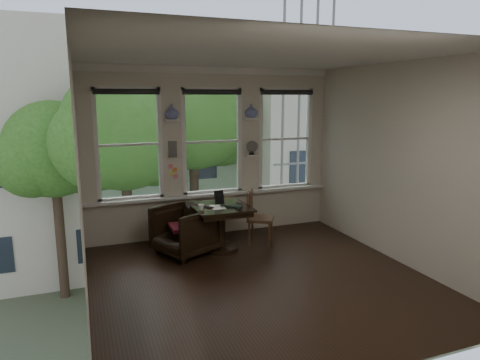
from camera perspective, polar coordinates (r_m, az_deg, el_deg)
name	(u,v)px	position (r m, az deg, el deg)	size (l,w,h in m)	color
ground	(260,279)	(6.09, 2.73, -13.09)	(4.50, 4.50, 0.00)	black
ceiling	(262,55)	(5.58, 3.02, 16.30)	(4.50, 4.50, 0.00)	silver
wall_back	(212,153)	(7.74, -3.79, 3.67)	(4.50, 4.50, 0.00)	beige
wall_front	(368,217)	(3.74, 16.76, -4.70)	(4.50, 4.50, 0.00)	beige
wall_left	(80,185)	(5.19, -20.58, -0.62)	(4.50, 4.50, 0.00)	beige
wall_right	(399,164)	(6.85, 20.42, 2.05)	(4.50, 4.50, 0.00)	beige
window_left	(129,145)	(7.43, -14.61, 4.59)	(1.10, 0.12, 1.90)	white
window_center	(212,142)	(7.71, -3.81, 5.14)	(1.10, 0.12, 1.90)	white
window_right	(284,139)	(8.25, 5.92, 5.49)	(1.10, 0.12, 1.90)	white
shelf_left	(172,120)	(7.41, -9.05, 7.90)	(0.26, 0.16, 0.03)	white
shelf_right	(251,119)	(7.83, 1.50, 8.19)	(0.26, 0.16, 0.03)	white
intercom	(173,149)	(7.48, -8.98, 4.08)	(0.14, 0.06, 0.28)	#59544F
sticky_notes	(173,169)	(7.53, -8.91, 1.44)	(0.16, 0.01, 0.24)	pink
desk_fan	(251,150)	(7.86, 1.54, 4.03)	(0.20, 0.20, 0.24)	#59544F
vase_left	(172,112)	(7.40, -9.08, 8.97)	(0.24, 0.24, 0.25)	silver
vase_right	(251,111)	(7.82, 1.51, 9.20)	(0.24, 0.24, 0.25)	silver
table	(221,228)	(7.04, -2.54, -6.43)	(0.90, 0.90, 0.75)	black
armchair_left	(185,230)	(6.93, -7.34, -6.66)	(0.84, 0.86, 0.78)	black
cushion_red	(185,227)	(6.91, -7.36, -6.20)	(0.45, 0.45, 0.06)	maroon
side_chair_right	(261,218)	(7.30, 2.77, -5.10)	(0.42, 0.42, 0.92)	#4E311B
laptop	(230,207)	(6.83, -1.35, -3.59)	(0.33, 0.21, 0.03)	black
mug	(201,207)	(6.70, -5.21, -3.65)	(0.10, 0.10, 0.09)	white
drinking_glass	(239,207)	(6.68, -0.16, -3.56)	(0.13, 0.13, 0.11)	white
tablet	(219,197)	(7.07, -2.80, -2.28)	(0.16, 0.02, 0.22)	black
papers	(218,207)	(6.86, -2.98, -3.63)	(0.22, 0.30, 0.00)	silver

